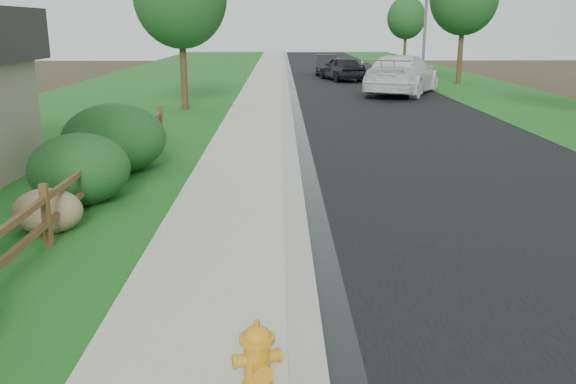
{
  "coord_description": "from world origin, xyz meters",
  "views": [
    {
      "loc": [
        0.12,
        -4.06,
        3.5
      ],
      "look_at": [
        0.25,
        5.94,
        0.75
      ],
      "focal_mm": 38.0,
      "sensor_mm": 36.0,
      "label": 1
    }
  ],
  "objects_px": {
    "dark_car_mid": "(342,68)",
    "streetlight": "(424,1)",
    "ranch_fence": "(71,193)",
    "fire_hydrant": "(257,362)",
    "white_suv": "(402,75)"
  },
  "relations": [
    {
      "from": "ranch_fence",
      "to": "dark_car_mid",
      "type": "relative_size",
      "value": 3.69
    },
    {
      "from": "fire_hydrant",
      "to": "white_suv",
      "type": "height_order",
      "value": "white_suv"
    },
    {
      "from": "fire_hydrant",
      "to": "white_suv",
      "type": "bearing_deg",
      "value": 76.3
    },
    {
      "from": "ranch_fence",
      "to": "fire_hydrant",
      "type": "xyz_separation_m",
      "value": [
        3.5,
        -5.41,
        -0.15
      ]
    },
    {
      "from": "ranch_fence",
      "to": "white_suv",
      "type": "height_order",
      "value": "white_suv"
    },
    {
      "from": "ranch_fence",
      "to": "dark_car_mid",
      "type": "distance_m",
      "value": 30.77
    },
    {
      "from": "fire_hydrant",
      "to": "dark_car_mid",
      "type": "xyz_separation_m",
      "value": [
        4.22,
        35.19,
        0.34
      ]
    },
    {
      "from": "dark_car_mid",
      "to": "streetlight",
      "type": "distance_m",
      "value": 6.74
    },
    {
      "from": "ranch_fence",
      "to": "streetlight",
      "type": "bearing_deg",
      "value": 65.54
    },
    {
      "from": "ranch_fence",
      "to": "dark_car_mid",
      "type": "bearing_deg",
      "value": 75.46
    },
    {
      "from": "fire_hydrant",
      "to": "dark_car_mid",
      "type": "relative_size",
      "value": 0.17
    },
    {
      "from": "dark_car_mid",
      "to": "streetlight",
      "type": "height_order",
      "value": "streetlight"
    },
    {
      "from": "fire_hydrant",
      "to": "white_suv",
      "type": "xyz_separation_m",
      "value": [
        6.56,
        26.92,
        0.56
      ]
    },
    {
      "from": "dark_car_mid",
      "to": "white_suv",
      "type": "bearing_deg",
      "value": 90.44
    },
    {
      "from": "ranch_fence",
      "to": "streetlight",
      "type": "height_order",
      "value": "streetlight"
    }
  ]
}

